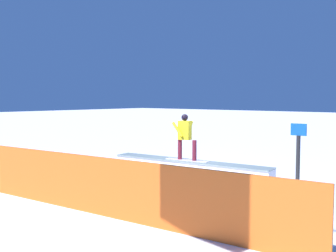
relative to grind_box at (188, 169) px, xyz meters
name	(u,v)px	position (x,y,z in m)	size (l,w,h in m)	color
ground_plane	(188,176)	(0.00, 0.00, -0.24)	(120.00, 120.00, 0.00)	white
grind_box	(188,169)	(0.00, 0.00, 0.00)	(5.69, 1.24, 0.52)	white
snowboarder	(185,135)	(0.12, 0.02, 1.11)	(1.52, 0.53, 1.51)	silver
safety_fence	(64,180)	(0.00, 4.82, 0.41)	(11.97, 0.06, 1.28)	orange
trail_marker	(298,159)	(-3.92, 0.61, 0.80)	(0.40, 0.10, 1.92)	#262628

